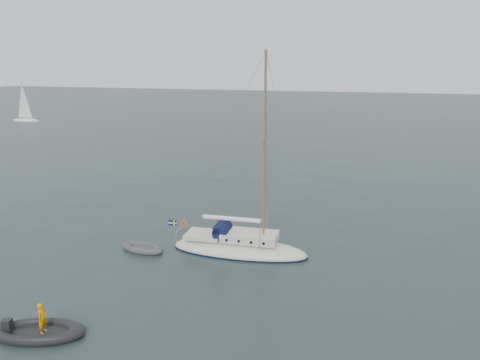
% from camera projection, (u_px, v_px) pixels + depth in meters
% --- Properties ---
extents(ground, '(300.00, 300.00, 0.00)m').
position_uv_depth(ground, '(249.00, 260.00, 26.41)').
color(ground, black).
rests_on(ground, ground).
extents(sailboat, '(8.43, 2.53, 12.01)m').
position_uv_depth(sailboat, '(239.00, 238.00, 27.19)').
color(sailboat, silver).
rests_on(sailboat, ground).
extents(dinghy, '(2.76, 1.25, 0.40)m').
position_uv_depth(dinghy, '(142.00, 248.00, 27.59)').
color(dinghy, '#505056').
rests_on(dinghy, ground).
extents(rib, '(3.80, 1.73, 1.50)m').
position_uv_depth(rib, '(39.00, 331.00, 19.03)').
color(rib, black).
rests_on(rib, ground).
extents(distant_yacht_a, '(5.73, 3.06, 7.59)m').
position_uv_depth(distant_yacht_a, '(24.00, 103.00, 86.04)').
color(distant_yacht_a, white).
rests_on(distant_yacht_a, ground).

